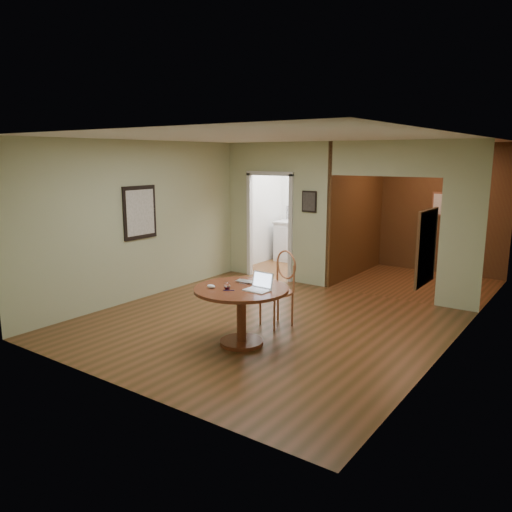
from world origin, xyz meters
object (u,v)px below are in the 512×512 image
Objects in this scene: dining_table at (241,303)px; closed_laptop at (246,283)px; chair at (280,284)px; open_laptop at (260,285)px.

closed_laptop reaches higher than dining_table.
chair is (-0.01, 0.95, 0.04)m from dining_table.
dining_table is 0.30m from closed_laptop.
open_laptop is (0.25, 0.05, 0.26)m from dining_table.
open_laptop is at bearing 11.91° from dining_table.
chair is 3.47× the size of open_laptop.
dining_table is 0.96m from chair.
closed_laptop is (-0.07, 0.20, 0.21)m from dining_table.
chair is at bearing 108.89° from open_laptop.
dining_table is 3.87× the size of open_laptop.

